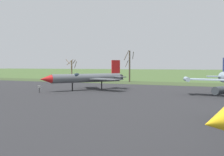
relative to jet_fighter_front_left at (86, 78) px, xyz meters
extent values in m
cube|color=#28282B|center=(2.38, -11.80, -2.11)|extent=(98.65, 57.30, 0.05)
cube|color=#384827|center=(2.38, 22.85, -2.10)|extent=(158.65, 12.00, 0.06)
cylinder|color=#565B60|center=(0.12, 0.19, -0.04)|extent=(7.97, 11.47, 1.46)
cone|color=red|center=(-3.75, -5.96, -0.04)|extent=(2.14, 2.31, 1.34)
cylinder|color=black|center=(3.64, 5.78, -0.04)|extent=(1.29, 1.22, 1.02)
ellipsoid|color=#19232D|center=(-0.93, -1.48, 0.36)|extent=(0.98, 1.85, 0.92)
cube|color=#565B60|center=(-1.78, 3.40, -0.15)|extent=(4.95, 5.53, 0.14)
cube|color=#565B60|center=(3.83, -0.13, -0.15)|extent=(5.52, 3.27, 0.14)
cube|color=red|center=(3.16, 5.02, 1.86)|extent=(1.06, 1.55, 2.35)
cube|color=#565B60|center=(1.95, 5.69, 0.07)|extent=(2.57, 2.31, 0.14)
cube|color=#565B60|center=(4.29, 4.22, 0.07)|extent=(2.57, 2.31, 0.14)
cylinder|color=black|center=(-1.36, -2.17, -1.45)|extent=(0.19, 0.19, 1.36)
cylinder|color=black|center=(1.60, 2.54, -1.45)|extent=(0.19, 0.19, 1.36)
cylinder|color=black|center=(-4.11, -7.04, -1.73)|extent=(0.08, 0.08, 0.80)
cube|color=white|center=(-4.11, -7.04, -1.18)|extent=(0.58, 0.20, 0.36)
cylinder|color=black|center=(21.05, 6.45, 0.27)|extent=(1.40, 1.23, 1.17)
cube|color=#8EA3B2|center=(19.52, -0.47, 0.15)|extent=(5.73, 3.24, 0.16)
cylinder|color=#8EA3B2|center=(16.73, -0.67, 0.15)|extent=(1.41, 2.75, 0.63)
cube|color=#8EA3B2|center=(19.99, 4.94, 0.40)|extent=(2.63, 2.18, 0.16)
cylinder|color=brown|center=(-19.22, 24.41, 0.70)|extent=(0.40, 0.40, 5.66)
cylinder|color=brown|center=(-18.83, 25.08, 3.17)|extent=(1.52, 1.01, 1.13)
cylinder|color=brown|center=(-19.77, 23.41, 3.19)|extent=(2.15, 1.28, 1.32)
cylinder|color=brown|center=(-18.47, 25.23, 2.32)|extent=(1.83, 1.69, 1.93)
cylinder|color=brown|center=(-20.09, 24.88, 3.03)|extent=(1.14, 1.90, 1.66)
cylinder|color=#42382D|center=(-2.19, 25.13, 1.86)|extent=(0.38, 0.38, 7.98)
cylinder|color=#42382D|center=(-1.40, 25.56, 4.64)|extent=(1.02, 1.73, 1.89)
cylinder|color=#42382D|center=(-2.95, 25.21, 2.61)|extent=(0.30, 1.64, 1.78)
cylinder|color=#42382D|center=(-3.12, 25.37, 4.78)|extent=(0.66, 2.03, 2.62)
camera|label=1|loc=(23.80, -40.03, 2.03)|focal=44.22mm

